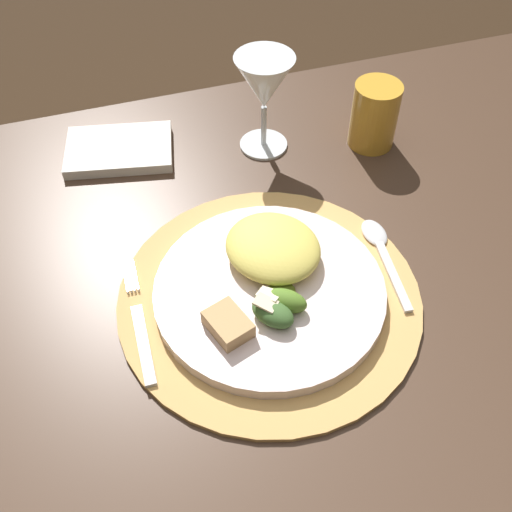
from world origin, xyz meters
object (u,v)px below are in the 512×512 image
at_px(fork, 140,325).
at_px(wine_glass, 264,86).
at_px(amber_tumbler, 374,115).
at_px(dining_table, 231,367).
at_px(napkin, 119,149).
at_px(spoon, 380,247).
at_px(dinner_plate, 270,292).

bearing_deg(fork, wine_glass, 49.10).
bearing_deg(amber_tumbler, dining_table, -143.67).
relative_size(dining_table, napkin, 10.17).
height_order(fork, wine_glass, wine_glass).
relative_size(spoon, wine_glass, 1.03).
xyz_separation_m(fork, amber_tumbler, (0.37, 0.22, 0.04)).
height_order(fork, spoon, spoon).
bearing_deg(amber_tumbler, fork, -149.32).
height_order(napkin, wine_glass, wine_glass).
height_order(dining_table, fork, fork).
height_order(dinner_plate, wine_glass, wine_glass).
xyz_separation_m(dining_table, amber_tumbler, (0.27, 0.20, 0.21)).
xyz_separation_m(dining_table, napkin, (-0.08, 0.28, 0.17)).
distance_m(dinner_plate, wine_glass, 0.29).
bearing_deg(dinner_plate, fork, 179.00).
relative_size(fork, spoon, 1.18).
relative_size(dining_table, dinner_plate, 5.74).
bearing_deg(spoon, wine_glass, 106.87).
bearing_deg(napkin, amber_tumbler, -13.53).
bearing_deg(amber_tumbler, spoon, -111.38).
xyz_separation_m(spoon, napkin, (-0.27, 0.28, -0.00)).
distance_m(dining_table, fork, 0.20).
bearing_deg(amber_tumbler, napkin, 166.47).
distance_m(spoon, amber_tumbler, 0.21).
height_order(wine_glass, amber_tumbler, wine_glass).
distance_m(dining_table, dinner_plate, 0.19).
xyz_separation_m(dining_table, wine_glass, (0.12, 0.24, 0.26)).
distance_m(spoon, wine_glass, 0.26).
height_order(fork, napkin, napkin).
distance_m(dinner_plate, amber_tumbler, 0.32).
height_order(dining_table, spoon, spoon).
xyz_separation_m(wine_glass, amber_tumbler, (0.15, -0.04, -0.05)).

